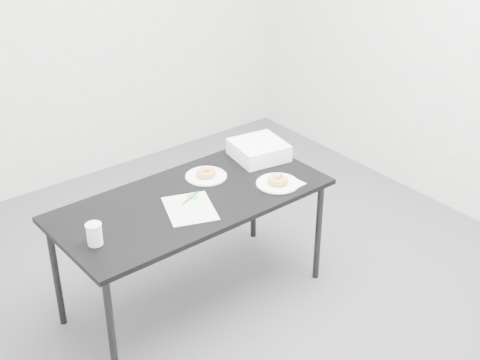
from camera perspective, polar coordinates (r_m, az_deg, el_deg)
floor at (r=3.99m, az=-1.47°, el=-10.76°), size 4.00×4.00×0.00m
wall_back at (r=4.99m, az=-15.97°, el=13.87°), size 4.00×0.02×2.70m
wall_right at (r=4.71m, az=18.73°, el=12.64°), size 0.02×4.00×2.70m
table at (r=3.69m, az=-4.13°, el=-2.20°), size 1.54×0.75×0.70m
scorecard at (r=3.56m, az=-4.30°, el=-2.43°), size 0.34×0.38×0.00m
logo_patch at (r=3.66m, az=-4.10°, el=-1.42°), size 0.06×0.06×0.00m
pen at (r=3.64m, az=-4.27°, el=-1.54°), size 0.14×0.07×0.01m
napkin at (r=3.80m, az=3.89°, el=-0.29°), size 0.19×0.19×0.00m
plate_near at (r=3.78m, az=3.24°, el=-0.30°), size 0.25×0.25×0.01m
donut_near at (r=3.77m, az=3.25°, el=0.00°), size 0.12×0.12×0.04m
plate_far at (r=3.86m, az=-2.92°, el=0.33°), size 0.24×0.24×0.01m
donut_far at (r=3.85m, az=-2.93°, el=0.62°), size 0.13×0.13×0.04m
coffee_cup at (r=3.31m, az=-12.32°, el=-4.53°), size 0.08×0.08×0.11m
cup_lid at (r=3.87m, az=-2.37°, el=0.44°), size 0.08×0.08×0.01m
bakery_box at (r=4.06m, az=1.61°, el=2.58°), size 0.34×0.34×0.10m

